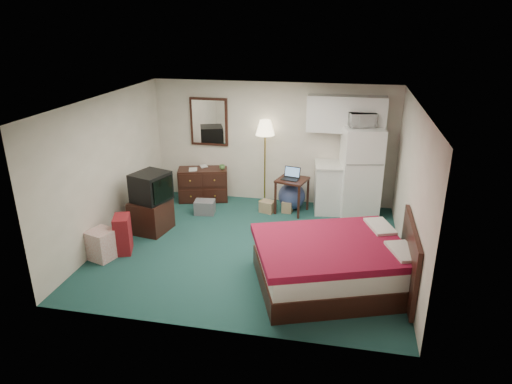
% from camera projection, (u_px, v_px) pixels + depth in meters
% --- Properties ---
extents(floor, '(5.00, 4.50, 0.01)m').
position_uv_depth(floor, '(250.00, 247.00, 7.81)').
color(floor, '#113935').
rests_on(floor, ground).
extents(ceiling, '(5.00, 4.50, 0.01)m').
position_uv_depth(ceiling, '(249.00, 101.00, 6.91)').
color(ceiling, beige).
rests_on(ceiling, walls).
extents(walls, '(5.01, 4.51, 2.50)m').
position_uv_depth(walls, '(250.00, 179.00, 7.36)').
color(walls, beige).
rests_on(walls, floor).
extents(mirror, '(0.80, 0.06, 1.00)m').
position_uv_depth(mirror, '(209.00, 122.00, 9.50)').
color(mirror, white).
rests_on(mirror, walls).
extents(upper_cabinets, '(1.50, 0.35, 0.70)m').
position_uv_depth(upper_cabinets, '(346.00, 114.00, 8.74)').
color(upper_cabinets, silver).
rests_on(upper_cabinets, walls).
extents(headboard, '(0.06, 1.56, 1.00)m').
position_uv_depth(headboard, '(409.00, 259.00, 6.33)').
color(headboard, black).
rests_on(headboard, walls).
extents(dresser, '(1.11, 0.72, 0.70)m').
position_uv_depth(dresser, '(203.00, 184.00, 9.73)').
color(dresser, black).
rests_on(dresser, floor).
extents(floor_lamp, '(0.48, 0.48, 1.77)m').
position_uv_depth(floor_lamp, '(265.00, 163.00, 9.39)').
color(floor_lamp, gold).
rests_on(floor_lamp, floor).
extents(desk, '(0.68, 0.68, 0.70)m').
position_uv_depth(desk, '(292.00, 195.00, 9.12)').
color(desk, black).
rests_on(desk, floor).
extents(exercise_ball, '(0.68, 0.68, 0.55)m').
position_uv_depth(exercise_ball, '(292.00, 196.00, 9.30)').
color(exercise_ball, '#364376').
rests_on(exercise_ball, floor).
extents(kitchen_counter, '(0.95, 0.77, 0.96)m').
position_uv_depth(kitchen_counter, '(337.00, 188.00, 9.13)').
color(kitchen_counter, silver).
rests_on(kitchen_counter, floor).
extents(fridge, '(0.85, 0.85, 1.76)m').
position_uv_depth(fridge, '(360.00, 172.00, 8.85)').
color(fridge, white).
rests_on(fridge, floor).
extents(bed, '(2.54, 2.26, 0.68)m').
position_uv_depth(bed, '(333.00, 265.00, 6.60)').
color(bed, maroon).
rests_on(bed, floor).
extents(tv_stand, '(0.70, 0.74, 0.60)m').
position_uv_depth(tv_stand, '(151.00, 215.00, 8.33)').
color(tv_stand, black).
rests_on(tv_stand, floor).
extents(suitcase, '(0.37, 0.46, 0.64)m').
position_uv_depth(suitcase, '(123.00, 234.00, 7.56)').
color(suitcase, '#5A120E').
rests_on(suitcase, floor).
extents(retail_box, '(0.49, 0.49, 0.49)m').
position_uv_depth(retail_box, '(102.00, 244.00, 7.39)').
color(retail_box, silver).
rests_on(retail_box, floor).
extents(file_bin, '(0.43, 0.34, 0.27)m').
position_uv_depth(file_bin, '(205.00, 207.00, 9.11)').
color(file_bin, slate).
rests_on(file_bin, floor).
extents(cardboard_box_a, '(0.33, 0.30, 0.23)m').
position_uv_depth(cardboard_box_a, '(267.00, 206.00, 9.20)').
color(cardboard_box_a, '#8A7154').
rests_on(cardboard_box_a, floor).
extents(cardboard_box_b, '(0.22, 0.25, 0.23)m').
position_uv_depth(cardboard_box_b, '(287.00, 206.00, 9.20)').
color(cardboard_box_b, '#8A7154').
rests_on(cardboard_box_b, floor).
extents(laptop, '(0.38, 0.33, 0.22)m').
position_uv_depth(laptop, '(290.00, 174.00, 8.92)').
color(laptop, black).
rests_on(laptop, desk).
extents(crt_tv, '(0.73, 0.75, 0.52)m').
position_uv_depth(crt_tv, '(151.00, 187.00, 8.13)').
color(crt_tv, black).
rests_on(crt_tv, tv_stand).
extents(microwave, '(0.54, 0.40, 0.33)m').
position_uv_depth(microwave, '(362.00, 118.00, 8.52)').
color(microwave, white).
rests_on(microwave, fridge).
extents(book_a, '(0.17, 0.07, 0.23)m').
position_uv_depth(book_a, '(189.00, 165.00, 9.49)').
color(book_a, '#8A7154').
rests_on(book_a, dresser).
extents(book_b, '(0.14, 0.09, 0.20)m').
position_uv_depth(book_b, '(200.00, 162.00, 9.69)').
color(book_b, '#8A7154').
rests_on(book_b, dresser).
extents(mug, '(0.12, 0.10, 0.12)m').
position_uv_depth(mug, '(222.00, 167.00, 9.56)').
color(mug, '#538644').
rests_on(mug, dresser).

